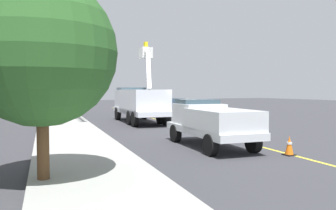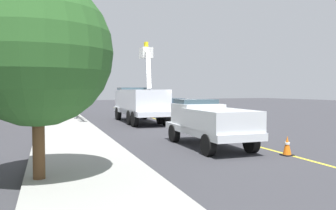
{
  "view_description": "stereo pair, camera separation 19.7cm",
  "coord_description": "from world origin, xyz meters",
  "px_view_note": "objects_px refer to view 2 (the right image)",
  "views": [
    {
      "loc": [
        -21.52,
        11.28,
        2.51
      ],
      "look_at": [
        0.82,
        0.4,
        1.4
      ],
      "focal_mm": 36.71,
      "sensor_mm": 36.0,
      "label": 1
    },
    {
      "loc": [
        -21.61,
        11.1,
        2.51
      ],
      "look_at": [
        0.82,
        0.4,
        1.4
      ],
      "focal_mm": 36.71,
      "sensor_mm": 36.0,
      "label": 2
    }
  ],
  "objects_px": {
    "traffic_cone_leading": "(287,146)",
    "traffic_signal_mast": "(77,54)",
    "passing_minivan": "(171,105)",
    "service_pickup_truck": "(209,122)",
    "traffic_cone_mid_front": "(152,113)",
    "utility_bucket_truck": "(140,102)"
  },
  "relations": [
    {
      "from": "passing_minivan",
      "to": "traffic_cone_leading",
      "type": "distance_m",
      "value": 21.02
    },
    {
      "from": "traffic_cone_mid_front",
      "to": "utility_bucket_truck",
      "type": "bearing_deg",
      "value": 143.95
    },
    {
      "from": "traffic_cone_leading",
      "to": "traffic_signal_mast",
      "type": "distance_m",
      "value": 18.14
    },
    {
      "from": "traffic_signal_mast",
      "to": "utility_bucket_truck",
      "type": "bearing_deg",
      "value": -114.42
    },
    {
      "from": "passing_minivan",
      "to": "traffic_cone_leading",
      "type": "bearing_deg",
      "value": 166.18
    },
    {
      "from": "service_pickup_truck",
      "to": "passing_minivan",
      "type": "height_order",
      "value": "service_pickup_truck"
    },
    {
      "from": "passing_minivan",
      "to": "traffic_signal_mast",
      "type": "xyz_separation_m",
      "value": [
        -3.57,
        9.7,
        4.27
      ]
    },
    {
      "from": "service_pickup_truck",
      "to": "traffic_cone_mid_front",
      "type": "height_order",
      "value": "service_pickup_truck"
    },
    {
      "from": "utility_bucket_truck",
      "to": "passing_minivan",
      "type": "xyz_separation_m",
      "value": [
        5.53,
        -5.37,
        -0.63
      ]
    },
    {
      "from": "utility_bucket_truck",
      "to": "traffic_cone_mid_front",
      "type": "xyz_separation_m",
      "value": [
        3.44,
        -2.51,
        -1.17
      ]
    },
    {
      "from": "traffic_cone_mid_front",
      "to": "passing_minivan",
      "type": "bearing_deg",
      "value": -53.94
    },
    {
      "from": "service_pickup_truck",
      "to": "traffic_signal_mast",
      "type": "relative_size",
      "value": 0.77
    },
    {
      "from": "utility_bucket_truck",
      "to": "service_pickup_truck",
      "type": "relative_size",
      "value": 1.45
    },
    {
      "from": "passing_minivan",
      "to": "traffic_cone_leading",
      "type": "xyz_separation_m",
      "value": [
        -20.4,
        5.02,
        -0.6
      ]
    },
    {
      "from": "passing_minivan",
      "to": "traffic_signal_mast",
      "type": "relative_size",
      "value": 0.66
    },
    {
      "from": "passing_minivan",
      "to": "service_pickup_truck",
      "type": "bearing_deg",
      "value": 159.14
    },
    {
      "from": "utility_bucket_truck",
      "to": "traffic_signal_mast",
      "type": "height_order",
      "value": "traffic_signal_mast"
    },
    {
      "from": "service_pickup_truck",
      "to": "traffic_cone_leading",
      "type": "height_order",
      "value": "service_pickup_truck"
    },
    {
      "from": "utility_bucket_truck",
      "to": "service_pickup_truck",
      "type": "height_order",
      "value": "utility_bucket_truck"
    },
    {
      "from": "traffic_signal_mast",
      "to": "traffic_cone_mid_front",
      "type": "bearing_deg",
      "value": -77.78
    },
    {
      "from": "utility_bucket_truck",
      "to": "passing_minivan",
      "type": "relative_size",
      "value": 1.69
    },
    {
      "from": "service_pickup_truck",
      "to": "passing_minivan",
      "type": "xyz_separation_m",
      "value": [
        17.49,
        -6.67,
        -0.15
      ]
    }
  ]
}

